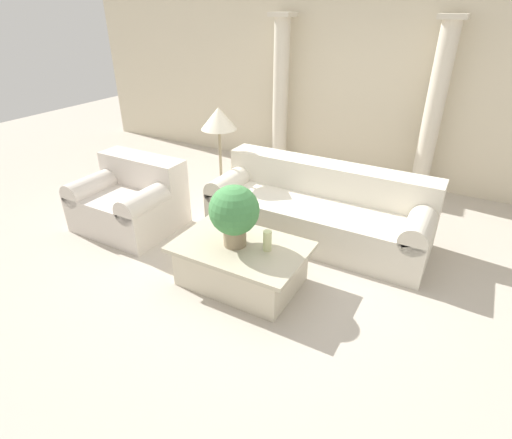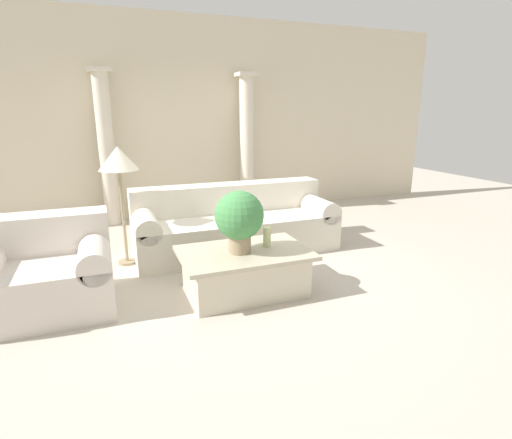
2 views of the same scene
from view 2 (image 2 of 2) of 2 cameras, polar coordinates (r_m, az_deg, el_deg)
name	(u,v)px [view 2 (image 2 of 2)]	position (r m, az deg, el deg)	size (l,w,h in m)	color
ground_plane	(229,271)	(4.49, -3.95, -7.41)	(16.00, 16.00, 0.00)	#BCB2A3
wall_back	(176,119)	(6.86, -11.35, 13.93)	(10.00, 0.06, 3.20)	beige
sofa_long	(234,224)	(5.09, -3.10, -0.67)	(2.50, 0.94, 0.81)	beige
loveseat	(45,271)	(4.06, -27.95, -6.51)	(1.14, 0.94, 0.81)	beige
coffee_table	(245,271)	(3.93, -1.56, -7.34)	(1.24, 0.82, 0.43)	beige
potted_plant	(239,217)	(3.72, -2.40, 0.31)	(0.46, 0.46, 0.59)	#937F60
pillar_candle	(267,237)	(3.95, 1.58, -2.48)	(0.08, 0.08, 0.20)	beige
floor_lamp	(118,163)	(4.67, -19.05, 7.69)	(0.43, 0.43, 1.36)	gray
column_left	(107,148)	(6.48, -20.56, 9.57)	(0.33, 0.33, 2.33)	beige
column_right	(247,143)	(6.89, -1.32, 10.80)	(0.33, 0.33, 2.33)	beige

